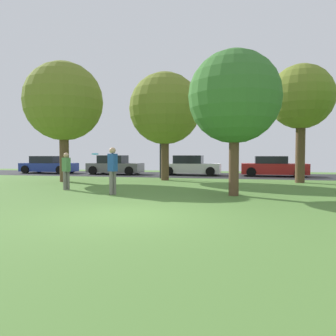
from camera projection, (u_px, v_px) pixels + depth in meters
ground_plane at (127, 215)px, 8.07m from camera, size 44.00×44.00×0.00m
road_strip at (204, 175)px, 23.65m from camera, size 44.00×6.40×0.01m
birch_tree_lone at (64, 102)px, 17.88m from camera, size 4.30×4.30×6.58m
maple_tree_near at (165, 109)px, 18.91m from camera, size 4.16×4.16×6.26m
oak_tree_right at (301, 98)px, 17.26m from camera, size 3.41×3.41×6.28m
oak_tree_center at (234, 97)px, 11.83m from camera, size 3.38×3.38×5.30m
person_thrower at (113, 168)px, 12.20m from camera, size 0.38×0.33×1.78m
person_catcher at (66, 169)px, 13.89m from camera, size 0.38×0.33×1.59m
frisbee_disc at (95, 154)px, 12.76m from camera, size 0.36×0.36×0.06m
parked_car_blue at (48, 165)px, 26.24m from camera, size 4.36×2.00×1.38m
parked_car_grey at (115, 166)px, 24.80m from camera, size 4.06×2.03×1.44m
parked_car_white at (191, 166)px, 23.88m from camera, size 4.23×2.07×1.44m
parked_car_red at (273, 167)px, 22.56m from camera, size 4.39×2.10×1.39m
street_lamp_post at (161, 143)px, 20.36m from camera, size 0.14×0.14×4.50m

